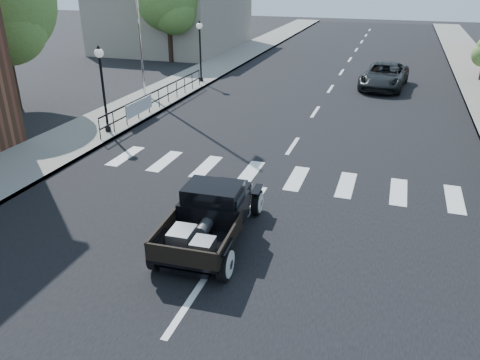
% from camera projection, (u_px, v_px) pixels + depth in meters
% --- Properties ---
extents(ground, '(120.00, 120.00, 0.00)m').
position_uv_depth(ground, '(234.00, 235.00, 12.12)').
color(ground, black).
rests_on(ground, ground).
extents(road, '(14.00, 80.00, 0.02)m').
position_uv_depth(road, '(325.00, 97.00, 25.09)').
color(road, black).
rests_on(road, ground).
extents(road_markings, '(12.00, 60.00, 0.06)m').
position_uv_depth(road_markings, '(307.00, 124.00, 20.77)').
color(road_markings, silver).
rests_on(road_markings, ground).
extents(sidewalk_left, '(3.00, 80.00, 0.15)m').
position_uv_depth(sidewalk_left, '(181.00, 85.00, 27.50)').
color(sidewalk_left, gray).
rests_on(sidewalk_left, ground).
extents(low_building_left, '(10.00, 12.00, 5.00)m').
position_uv_depth(low_building_left, '(174.00, 18.00, 39.61)').
color(low_building_left, gray).
rests_on(low_building_left, ground).
extents(railing, '(0.08, 10.00, 1.00)m').
position_uv_depth(railing, '(159.00, 97.00, 22.59)').
color(railing, black).
rests_on(railing, sidewalk_left).
extents(banner, '(0.04, 2.20, 0.60)m').
position_uv_depth(banner, '(140.00, 112.00, 20.92)').
color(banner, silver).
rests_on(banner, sidewalk_left).
extents(lamp_post_b, '(0.36, 0.36, 3.47)m').
position_uv_depth(lamp_post_b, '(103.00, 90.00, 18.71)').
color(lamp_post_b, black).
rests_on(lamp_post_b, sidewalk_left).
extents(lamp_post_c, '(0.36, 0.36, 3.47)m').
position_uv_depth(lamp_post_c, '(200.00, 52.00, 27.36)').
color(lamp_post_c, black).
rests_on(lamp_post_c, sidewalk_left).
extents(big_tree_near, '(5.11, 5.11, 7.51)m').
position_uv_depth(big_tree_near, '(3.00, 30.00, 21.51)').
color(big_tree_near, '#4D7632').
rests_on(big_tree_near, ground).
extents(big_tree_far, '(4.55, 4.55, 6.68)m').
position_uv_depth(big_tree_far, '(169.00, 14.00, 33.35)').
color(big_tree_far, '#4D7632').
rests_on(big_tree_far, ground).
extents(hotrod_pickup, '(2.21, 4.37, 1.48)m').
position_uv_depth(hotrod_pickup, '(211.00, 214.00, 11.60)').
color(hotrod_pickup, black).
rests_on(hotrod_pickup, ground).
extents(second_car, '(2.80, 5.19, 1.38)m').
position_uv_depth(second_car, '(384.00, 76.00, 26.82)').
color(second_car, black).
rests_on(second_car, ground).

